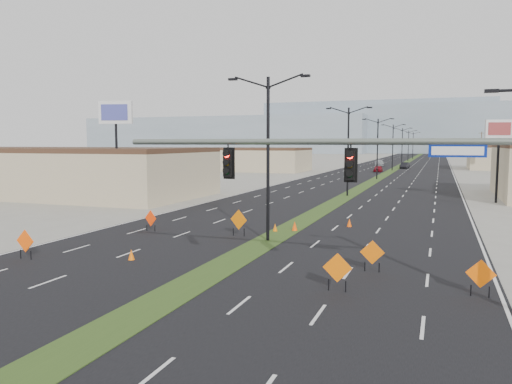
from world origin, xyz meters
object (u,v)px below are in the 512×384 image
(signal_mast, at_px, (402,178))
(car_left, at_px, (378,169))
(streetlight_3, at_px, (393,146))
(streetlight_6, at_px, (413,144))
(construction_sign_0, at_px, (25,242))
(construction_sign_5, at_px, (481,275))
(construction_sign_2, at_px, (239,221))
(construction_sign_3, at_px, (337,269))
(streetlight_1, at_px, (348,148))
(pole_sign_west, at_px, (116,120))
(cone_0, at_px, (131,255))
(streetlight_5, at_px, (408,145))
(cone_2, at_px, (349,223))
(streetlight_0, at_px, (268,153))
(pole_sign_east_near, at_px, (499,136))
(car_mid, at_px, (405,165))
(streetlight_4, at_px, (402,145))
(cone_3, at_px, (275,228))
(car_far, at_px, (379,163))
(pole_sign_east_far, at_px, (507,136))
(construction_sign_4, at_px, (372,254))
(streetlight_2, at_px, (377,147))
(construction_sign_1, at_px, (151,219))
(cone_1, at_px, (295,226))

(signal_mast, bearing_deg, car_left, 97.05)
(streetlight_3, bearing_deg, streetlight_6, 90.00)
(construction_sign_0, height_order, construction_sign_5, construction_sign_0)
(construction_sign_2, relative_size, construction_sign_3, 1.09)
(streetlight_1, distance_m, pole_sign_west, 25.49)
(cone_0, bearing_deg, streetlight_5, 88.06)
(construction_sign_2, height_order, cone_2, construction_sign_2)
(car_left, bearing_deg, streetlight_0, -87.41)
(signal_mast, height_order, pole_sign_east_near, pole_sign_east_near)
(streetlight_1, bearing_deg, car_mid, 88.26)
(construction_sign_3, height_order, pole_sign_west, pole_sign_west)
(car_mid, distance_m, cone_0, 101.23)
(streetlight_6, bearing_deg, pole_sign_west, -97.23)
(streetlight_4, xyz_separation_m, cone_3, (-0.57, -108.81, -5.13))
(streetlight_4, bearing_deg, streetlight_0, -90.00)
(streetlight_0, distance_m, car_far, 104.93)
(streetlight_5, distance_m, car_far, 35.96)
(cone_3, bearing_deg, streetlight_4, 89.70)
(construction_sign_2, height_order, pole_sign_east_far, pole_sign_east_far)
(streetlight_3, relative_size, car_mid, 2.27)
(car_mid, relative_size, cone_0, 7.63)
(streetlight_0, relative_size, pole_sign_east_far, 1.10)
(signal_mast, bearing_deg, pole_sign_east_near, 79.62)
(signal_mast, height_order, car_mid, signal_mast)
(construction_sign_4, bearing_deg, construction_sign_2, 138.02)
(streetlight_5, xyz_separation_m, cone_3, (-0.57, -136.81, -5.13))
(streetlight_5, xyz_separation_m, pole_sign_west, (-19.77, -127.83, 2.84))
(streetlight_4, distance_m, streetlight_6, 56.00)
(pole_sign_east_far, bearing_deg, construction_sign_0, -100.56)
(streetlight_4, height_order, construction_sign_4, streetlight_4)
(streetlight_0, height_order, construction_sign_0, streetlight_0)
(streetlight_4, xyz_separation_m, construction_sign_0, (-10.25, -121.00, -4.50))
(streetlight_2, height_order, construction_sign_3, streetlight_2)
(car_mid, bearing_deg, pole_sign_east_far, -24.50)
(streetlight_3, bearing_deg, car_far, 103.85)
(streetlight_3, bearing_deg, pole_sign_west, -105.39)
(signal_mast, bearing_deg, streetlight_3, 95.20)
(streetlight_3, distance_m, cone_2, 77.31)
(streetlight_3, distance_m, construction_sign_0, 93.67)
(construction_sign_3, relative_size, cone_3, 2.78)
(cone_0, xyz_separation_m, cone_3, (4.42, 10.42, -0.00))
(streetlight_5, relative_size, car_mid, 2.27)
(pole_sign_east_near, bearing_deg, construction_sign_1, -147.97)
(cone_3, distance_m, pole_sign_east_near, 29.11)
(streetlight_0, distance_m, cone_1, 6.45)
(pole_sign_west, bearing_deg, construction_sign_0, -80.55)
(construction_sign_0, bearing_deg, construction_sign_3, 2.89)
(signal_mast, distance_m, car_mid, 104.04)
(pole_sign_west, relative_size, pole_sign_east_far, 1.11)
(construction_sign_0, height_order, cone_2, construction_sign_0)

